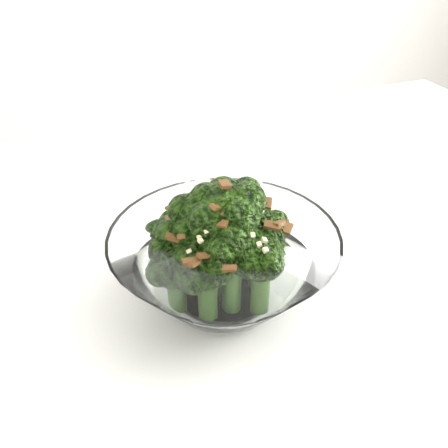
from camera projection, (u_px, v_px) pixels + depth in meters
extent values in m
cube|color=white|center=(188.00, 316.00, 0.45)|extent=(1.27, 0.90, 0.04)
cylinder|color=white|center=(380.00, 270.00, 1.09)|extent=(0.04, 0.04, 0.71)
cylinder|color=white|center=(224.00, 297.00, 0.43)|extent=(0.08, 0.08, 0.01)
cylinder|color=#2C5316|center=(224.00, 258.00, 0.41)|extent=(0.02, 0.02, 0.07)
sphere|color=#264A0E|center=(224.00, 210.00, 0.38)|extent=(0.04, 0.04, 0.04)
cylinder|color=#2C5316|center=(232.00, 247.00, 0.43)|extent=(0.02, 0.02, 0.07)
sphere|color=#264A0E|center=(233.00, 204.00, 0.40)|extent=(0.04, 0.04, 0.04)
cylinder|color=#2C5316|center=(201.00, 260.00, 0.41)|extent=(0.02, 0.02, 0.06)
sphere|color=#264A0E|center=(200.00, 217.00, 0.39)|extent=(0.04, 0.04, 0.04)
cylinder|color=#2C5316|center=(232.00, 280.00, 0.40)|extent=(0.02, 0.02, 0.06)
sphere|color=#264A0E|center=(232.00, 239.00, 0.37)|extent=(0.04, 0.04, 0.04)
cylinder|color=#2C5316|center=(257.00, 263.00, 0.42)|extent=(0.02, 0.02, 0.05)
sphere|color=#264A0E|center=(259.00, 230.00, 0.40)|extent=(0.04, 0.04, 0.04)
cylinder|color=#2C5316|center=(186.00, 268.00, 0.42)|extent=(0.02, 0.02, 0.05)
sphere|color=#264A0E|center=(184.00, 236.00, 0.40)|extent=(0.04, 0.04, 0.04)
cylinder|color=#2C5316|center=(260.00, 289.00, 0.40)|extent=(0.02, 0.02, 0.04)
sphere|color=#264A0E|center=(262.00, 258.00, 0.38)|extent=(0.04, 0.04, 0.04)
cylinder|color=#2C5316|center=(208.00, 297.00, 0.39)|extent=(0.02, 0.02, 0.04)
sphere|color=#264A0E|center=(207.00, 268.00, 0.38)|extent=(0.04, 0.04, 0.04)
cylinder|color=#2C5316|center=(256.00, 250.00, 0.45)|extent=(0.02, 0.02, 0.04)
sphere|color=#264A0E|center=(257.00, 226.00, 0.43)|extent=(0.03, 0.03, 0.03)
cylinder|color=#2C5316|center=(177.00, 293.00, 0.40)|extent=(0.02, 0.02, 0.03)
sphere|color=#264A0E|center=(175.00, 268.00, 0.39)|extent=(0.04, 0.04, 0.04)
cylinder|color=#2C5316|center=(216.00, 248.00, 0.45)|extent=(0.02, 0.02, 0.04)
sphere|color=#264A0E|center=(216.00, 223.00, 0.44)|extent=(0.03, 0.03, 0.03)
cylinder|color=#2C5316|center=(215.00, 257.00, 0.44)|extent=(0.02, 0.02, 0.04)
sphere|color=#264A0E|center=(215.00, 229.00, 0.42)|extent=(0.04, 0.04, 0.04)
cylinder|color=#2C5316|center=(176.00, 268.00, 0.42)|extent=(0.02, 0.02, 0.05)
sphere|color=#264A0E|center=(174.00, 237.00, 0.40)|extent=(0.04, 0.04, 0.04)
cube|color=brown|center=(263.00, 202.00, 0.42)|extent=(0.01, 0.01, 0.01)
cube|color=brown|center=(193.00, 198.00, 0.39)|extent=(0.01, 0.01, 0.00)
cube|color=brown|center=(279.00, 224.00, 0.38)|extent=(0.01, 0.01, 0.01)
cube|color=brown|center=(204.00, 214.00, 0.37)|extent=(0.01, 0.01, 0.00)
cube|color=brown|center=(223.00, 194.00, 0.43)|extent=(0.01, 0.01, 0.01)
cube|color=brown|center=(279.00, 220.00, 0.40)|extent=(0.01, 0.01, 0.01)
cube|color=brown|center=(230.00, 206.00, 0.37)|extent=(0.01, 0.01, 0.00)
cube|color=brown|center=(263.00, 201.00, 0.41)|extent=(0.01, 0.01, 0.01)
cube|color=brown|center=(173.00, 237.00, 0.37)|extent=(0.01, 0.01, 0.01)
cube|color=brown|center=(220.00, 223.00, 0.36)|extent=(0.01, 0.01, 0.01)
cube|color=brown|center=(234.00, 191.00, 0.38)|extent=(0.01, 0.01, 0.00)
cube|color=brown|center=(211.00, 189.00, 0.39)|extent=(0.01, 0.01, 0.01)
cube|color=brown|center=(191.00, 197.00, 0.41)|extent=(0.01, 0.01, 0.01)
cube|color=brown|center=(273.00, 225.00, 0.38)|extent=(0.02, 0.01, 0.01)
cube|color=brown|center=(191.00, 264.00, 0.35)|extent=(0.01, 0.01, 0.01)
cube|color=brown|center=(225.00, 184.00, 0.37)|extent=(0.01, 0.01, 0.00)
cube|color=brown|center=(218.00, 207.00, 0.36)|extent=(0.01, 0.01, 0.01)
cube|color=brown|center=(182.00, 235.00, 0.37)|extent=(0.01, 0.01, 0.01)
cube|color=brown|center=(179.00, 202.00, 0.41)|extent=(0.01, 0.01, 0.01)
cube|color=brown|center=(191.00, 261.00, 0.36)|extent=(0.01, 0.01, 0.00)
cube|color=brown|center=(206.00, 255.00, 0.36)|extent=(0.01, 0.01, 0.01)
cube|color=brown|center=(202.00, 208.00, 0.37)|extent=(0.01, 0.01, 0.01)
cube|color=brown|center=(170.00, 219.00, 0.39)|extent=(0.01, 0.01, 0.01)
cube|color=brown|center=(247.00, 193.00, 0.42)|extent=(0.01, 0.01, 0.01)
cube|color=brown|center=(244.00, 238.00, 0.36)|extent=(0.01, 0.01, 0.01)
cube|color=brown|center=(222.00, 210.00, 0.36)|extent=(0.01, 0.01, 0.01)
cube|color=brown|center=(252.00, 206.00, 0.38)|extent=(0.01, 0.01, 0.01)
cube|color=brown|center=(172.00, 209.00, 0.41)|extent=(0.01, 0.01, 0.00)
cube|color=brown|center=(288.00, 229.00, 0.39)|extent=(0.01, 0.01, 0.01)
cube|color=brown|center=(182.00, 206.00, 0.43)|extent=(0.01, 0.01, 0.01)
cube|color=brown|center=(229.00, 268.00, 0.35)|extent=(0.01, 0.01, 0.00)
cube|color=brown|center=(267.00, 203.00, 0.40)|extent=(0.01, 0.01, 0.01)
cube|color=brown|center=(221.00, 188.00, 0.39)|extent=(0.01, 0.01, 0.01)
cube|color=beige|center=(193.00, 201.00, 0.40)|extent=(0.00, 0.01, 0.00)
cube|color=beige|center=(231.00, 190.00, 0.40)|extent=(0.00, 0.00, 0.00)
cube|color=beige|center=(212.00, 208.00, 0.37)|extent=(0.00, 0.00, 0.00)
cube|color=beige|center=(226.00, 187.00, 0.39)|extent=(0.00, 0.00, 0.00)
cube|color=beige|center=(228.00, 198.00, 0.37)|extent=(0.00, 0.00, 0.00)
cube|color=beige|center=(189.00, 251.00, 0.36)|extent=(0.00, 0.00, 0.00)
cube|color=beige|center=(213.00, 193.00, 0.40)|extent=(0.00, 0.00, 0.00)
cube|color=beige|center=(199.00, 237.00, 0.36)|extent=(0.00, 0.00, 0.00)
cube|color=beige|center=(245.00, 193.00, 0.40)|extent=(0.00, 0.00, 0.00)
cube|color=beige|center=(264.00, 240.00, 0.37)|extent=(0.00, 0.00, 0.00)
cube|color=beige|center=(215.00, 188.00, 0.40)|extent=(0.01, 0.01, 0.01)
cube|color=beige|center=(221.00, 193.00, 0.42)|extent=(0.00, 0.00, 0.00)
cube|color=beige|center=(266.00, 250.00, 0.36)|extent=(0.00, 0.00, 0.00)
cube|color=beige|center=(234.00, 194.00, 0.43)|extent=(0.01, 0.01, 0.00)
cube|color=beige|center=(262.00, 211.00, 0.38)|extent=(0.00, 0.00, 0.00)
cube|color=beige|center=(195.00, 212.00, 0.37)|extent=(0.00, 0.00, 0.00)
cube|color=beige|center=(199.00, 195.00, 0.41)|extent=(0.00, 0.00, 0.00)
cube|color=beige|center=(253.00, 235.00, 0.36)|extent=(0.00, 0.00, 0.00)
cube|color=beige|center=(252.00, 219.00, 0.37)|extent=(0.00, 0.00, 0.00)
cube|color=beige|center=(168.00, 220.00, 0.39)|extent=(0.00, 0.00, 0.00)
cube|color=beige|center=(222.00, 190.00, 0.42)|extent=(0.01, 0.01, 0.00)
cube|color=beige|center=(252.00, 200.00, 0.40)|extent=(0.00, 0.00, 0.00)
cube|color=beige|center=(259.00, 244.00, 0.36)|extent=(0.00, 0.00, 0.00)
cube|color=beige|center=(200.00, 241.00, 0.36)|extent=(0.00, 0.00, 0.00)
cube|color=beige|center=(206.00, 231.00, 0.36)|extent=(0.00, 0.01, 0.00)
cube|color=beige|center=(239.00, 191.00, 0.41)|extent=(0.01, 0.01, 0.00)
cube|color=beige|center=(272.00, 210.00, 0.41)|extent=(0.00, 0.00, 0.00)
cube|color=beige|center=(232.00, 235.00, 0.36)|extent=(0.01, 0.01, 0.01)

